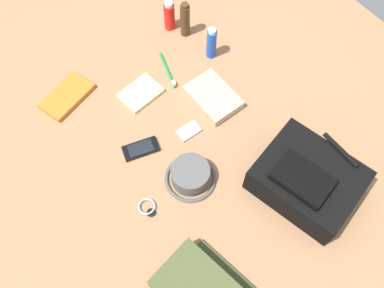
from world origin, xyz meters
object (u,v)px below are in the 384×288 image
at_px(deodorant_spray, 211,43).
at_px(wristwatch, 147,207).
at_px(media_player, 189,131).
at_px(paperback_novel, 67,96).
at_px(cell_phone, 141,149).
at_px(notepad, 141,93).
at_px(bucket_hat, 190,175).
at_px(sunscreen_spray, 169,16).
at_px(cologne_bottle, 185,20).
at_px(folded_towel, 213,97).
at_px(backpack, 307,180).
at_px(toothbrush, 168,72).

xyz_separation_m(deodorant_spray, wristwatch, (0.38, -0.57, -0.06)).
bearing_deg(media_player, paperback_novel, -144.94).
bearing_deg(cell_phone, notepad, 146.10).
distance_m(bucket_hat, paperback_novel, 0.58).
xyz_separation_m(cell_phone, media_player, (0.04, 0.18, -0.00)).
height_order(sunscreen_spray, cologne_bottle, cologne_bottle).
distance_m(bucket_hat, media_player, 0.19).
xyz_separation_m(cell_phone, folded_towel, (-0.01, 0.34, 0.01)).
relative_size(media_player, notepad, 0.57).
relative_size(cologne_bottle, wristwatch, 2.27).
distance_m(sunscreen_spray, deodorant_spray, 0.22).
xyz_separation_m(backpack, media_player, (-0.41, -0.18, -0.06)).
xyz_separation_m(wristwatch, folded_towel, (-0.21, 0.44, 0.01)).
xyz_separation_m(sunscreen_spray, media_player, (0.45, -0.24, -0.06)).
height_order(backpack, paperback_novel, backpack).
distance_m(deodorant_spray, folded_towel, 0.22).
height_order(toothbrush, notepad, toothbrush).
bearing_deg(bucket_hat, cell_phone, -159.57).
bearing_deg(paperback_novel, notepad, 55.87).
relative_size(media_player, wristwatch, 1.20).
xyz_separation_m(backpack, sunscreen_spray, (-0.86, 0.06, -0.00)).
distance_m(wristwatch, toothbrush, 0.56).
xyz_separation_m(sunscreen_spray, paperback_novel, (0.05, -0.52, -0.06)).
bearing_deg(folded_towel, cologne_bottle, 160.88).
xyz_separation_m(sunscreen_spray, toothbrush, (0.19, -0.14, -0.06)).
distance_m(paperback_novel, cell_phone, 0.37).
bearing_deg(cologne_bottle, backpack, -6.56).
distance_m(backpack, wristwatch, 0.53).
relative_size(backpack, bucket_hat, 2.12).
relative_size(cologne_bottle, folded_towel, 0.80).
xyz_separation_m(toothbrush, notepad, (0.02, -0.14, 0.00)).
relative_size(backpack, sunscreen_spray, 2.79).
bearing_deg(toothbrush, wristwatch, -42.81).
distance_m(cologne_bottle, cell_phone, 0.57).
height_order(sunscreen_spray, paperback_novel, sunscreen_spray).
height_order(deodorant_spray, paperback_novel, deodorant_spray).
height_order(backpack, sunscreen_spray, backpack).
height_order(cologne_bottle, toothbrush, cologne_bottle).
xyz_separation_m(paperback_novel, toothbrush, (0.14, 0.37, -0.00)).
relative_size(sunscreen_spray, paperback_novel, 0.61).
xyz_separation_m(sunscreen_spray, wristwatch, (0.60, -0.52, -0.06)).
distance_m(backpack, folded_towel, 0.47).
distance_m(bucket_hat, toothbrush, 0.46).
relative_size(deodorant_spray, folded_towel, 0.73).
bearing_deg(cologne_bottle, paperback_novel, -91.63).
xyz_separation_m(deodorant_spray, media_player, (0.23, -0.28, -0.07)).
bearing_deg(backpack, deodorant_spray, 170.69).
relative_size(cell_phone, notepad, 0.92).
bearing_deg(paperback_novel, media_player, 35.06).
height_order(cell_phone, folded_towel, folded_towel).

